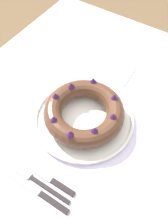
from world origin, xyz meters
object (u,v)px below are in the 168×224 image
object	(u,v)px
fork	(38,182)
napkin	(121,73)
bundt_cake	(84,112)
serving_knife	(41,194)
serving_dish	(84,119)
cake_knife	(53,181)

from	to	relation	value
fork	napkin	size ratio (longest dim) A/B	1.64
bundt_cake	fork	bearing A→B (deg)	-179.02
serving_knife	napkin	distance (m)	0.57
serving_dish	cake_knife	world-z (taller)	serving_dish
napkin	bundt_cake	bearing A→B (deg)	-179.75
cake_knife	napkin	distance (m)	0.52
bundt_cake	fork	distance (m)	0.27
serving_knife	napkin	size ratio (longest dim) A/B	1.83
fork	serving_dish	bearing A→B (deg)	0.74
bundt_cake	serving_knife	size ratio (longest dim) A/B	1.21
serving_dish	cake_knife	distance (m)	0.24
cake_knife	bundt_cake	bearing A→B (deg)	5.76
fork	bundt_cake	bearing A→B (deg)	0.74
serving_dish	bundt_cake	xyz separation A→B (m)	(-0.00, -0.00, 0.04)
serving_knife	fork	bearing A→B (deg)	48.30
serving_dish	serving_knife	xyz separation A→B (m)	(-0.29, -0.04, -0.01)
bundt_cake	napkin	size ratio (longest dim) A/B	2.22
bundt_cake	cake_knife	bearing A→B (deg)	-170.34
bundt_cake	fork	size ratio (longest dim) A/B	1.36
fork	serving_knife	xyz separation A→B (m)	(-0.02, -0.03, 0.00)
napkin	serving_dish	bearing A→B (deg)	-179.75
fork	cake_knife	world-z (taller)	cake_knife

